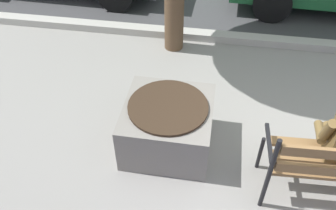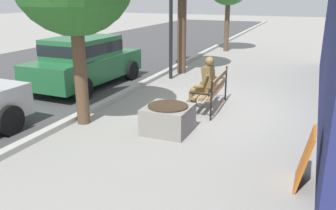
# 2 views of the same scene
# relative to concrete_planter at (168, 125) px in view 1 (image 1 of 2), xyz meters

# --- Properties ---
(curb_stone) EXTENTS (60.00, 0.20, 0.12)m
(curb_stone) POSITION_rel_concrete_planter_xyz_m (1.82, 2.29, -0.23)
(curb_stone) COLOR #B2AFA8
(curb_stone) RESTS_ON ground
(concrete_planter) EXTENTS (0.94, 0.94, 0.59)m
(concrete_planter) POSITION_rel_concrete_planter_xyz_m (0.00, 0.00, 0.00)
(concrete_planter) COLOR gray
(concrete_planter) RESTS_ON ground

